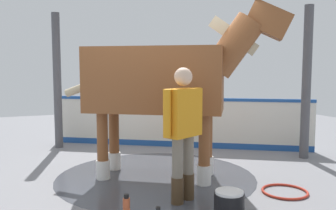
{
  "coord_description": "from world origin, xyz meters",
  "views": [
    {
      "loc": [
        5.1,
        -1.69,
        1.6
      ],
      "look_at": [
        0.72,
        0.12,
        1.13
      ],
      "focal_mm": 38.36,
      "sensor_mm": 36.0,
      "label": 1
    }
  ],
  "objects_px": {
    "handler": "(183,126)",
    "wash_bucket": "(229,204)",
    "bottle_spray": "(126,206)",
    "hose_coil": "(285,191)",
    "horse": "(164,81)"
  },
  "relations": [
    {
      "from": "handler",
      "to": "wash_bucket",
      "type": "height_order",
      "value": "handler"
    },
    {
      "from": "bottle_spray",
      "to": "handler",
      "type": "bearing_deg",
      "value": 101.49
    },
    {
      "from": "bottle_spray",
      "to": "wash_bucket",
      "type": "bearing_deg",
      "value": 64.73
    },
    {
      "from": "handler",
      "to": "hose_coil",
      "type": "height_order",
      "value": "handler"
    },
    {
      "from": "horse",
      "to": "handler",
      "type": "height_order",
      "value": "horse"
    },
    {
      "from": "horse",
      "to": "handler",
      "type": "distance_m",
      "value": 1.14
    },
    {
      "from": "horse",
      "to": "handler",
      "type": "bearing_deg",
      "value": -65.84
    },
    {
      "from": "handler",
      "to": "wash_bucket",
      "type": "xyz_separation_m",
      "value": [
        0.63,
        0.26,
        -0.78
      ]
    },
    {
      "from": "handler",
      "to": "hose_coil",
      "type": "relative_size",
      "value": 2.72
    },
    {
      "from": "hose_coil",
      "to": "wash_bucket",
      "type": "bearing_deg",
      "value": -70.13
    },
    {
      "from": "horse",
      "to": "bottle_spray",
      "type": "xyz_separation_m",
      "value": [
        1.16,
        -0.91,
        -1.32
      ]
    },
    {
      "from": "wash_bucket",
      "to": "bottle_spray",
      "type": "distance_m",
      "value": 1.12
    },
    {
      "from": "bottle_spray",
      "to": "hose_coil",
      "type": "xyz_separation_m",
      "value": [
        0.08,
        2.11,
        -0.09
      ]
    },
    {
      "from": "wash_bucket",
      "to": "bottle_spray",
      "type": "xyz_separation_m",
      "value": [
        -0.48,
        -1.01,
        -0.04
      ]
    },
    {
      "from": "bottle_spray",
      "to": "hose_coil",
      "type": "relative_size",
      "value": 0.4
    }
  ]
}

